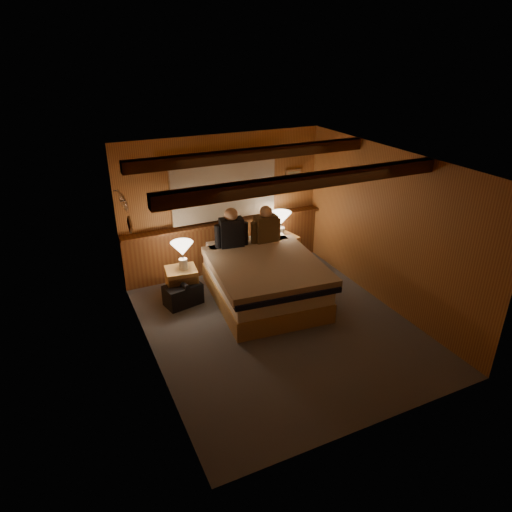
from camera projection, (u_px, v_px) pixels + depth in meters
floor at (279, 326)px, 6.60m from camera, size 4.20×4.20×0.00m
ceiling at (283, 162)px, 5.58m from camera, size 4.20×4.20×0.00m
wall_back at (223, 205)px, 7.81m from camera, size 3.60×0.00×3.60m
wall_left at (146, 277)px, 5.40m from camera, size 0.00×4.20×4.20m
wall_right at (387, 229)px, 6.79m from camera, size 0.00×4.20×4.20m
wall_front at (383, 333)px, 4.37m from camera, size 3.60×0.00×3.60m
wainscot at (226, 244)px, 8.07m from camera, size 3.60×0.23×0.94m
curtain_window at (224, 188)px, 7.62m from camera, size 2.18×0.09×1.11m
ceiling_beams at (277, 166)px, 5.75m from camera, size 3.60×1.65×0.16m
coat_rail at (124, 201)px, 6.52m from camera, size 0.05×0.55×0.24m
framed_print at (293, 176)px, 8.17m from camera, size 0.30×0.04×0.25m
bed at (264, 279)px, 7.14m from camera, size 1.77×2.20×0.70m
nightstand_left at (182, 284)px, 7.21m from camera, size 0.52×0.48×0.52m
nightstand_right at (281, 251)px, 8.26m from camera, size 0.61×0.57×0.58m
lamp_left at (182, 250)px, 6.98m from camera, size 0.35×0.35×0.45m
lamp_right at (281, 220)px, 7.99m from camera, size 0.35×0.35×0.46m
person_left at (231, 231)px, 7.37m from camera, size 0.55×0.28×0.68m
person_right at (266, 227)px, 7.55m from camera, size 0.53×0.22×0.65m
duffel_bag at (183, 294)px, 7.09m from camera, size 0.62×0.44×0.40m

